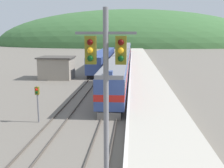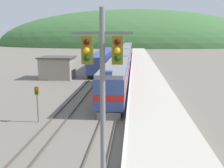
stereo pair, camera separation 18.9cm
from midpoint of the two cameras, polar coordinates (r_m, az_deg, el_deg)
The scene contains 12 objects.
track_main at distance 77.41m, azimuth 2.75°, elevation 5.06°, with size 1.52×180.00×0.16m.
track_siding at distance 77.68m, azimuth -0.71°, elevation 5.10°, with size 1.52×180.00×0.16m.
platform at distance 57.52m, azimuth 6.62°, elevation 3.32°, with size 5.57×140.00×0.94m.
distant_hills at distance 176.36m, azimuth 3.70°, elevation 8.36°, with size 178.80×80.46×46.49m.
station_shed at distance 48.29m, azimuth -12.03°, elevation 3.52°, with size 6.09×5.17×3.95m.
express_train_lead_car at distance 33.88m, azimuth 0.62°, elevation 1.26°, with size 2.93×20.30×4.66m.
carriage_second at distance 55.11m, azimuth 2.09°, elevation 5.02°, with size 2.92×20.36×4.30m.
carriage_third at distance 76.26m, azimuth 2.74°, elevation 6.68°, with size 2.92×20.36×4.30m.
carriage_fourth at distance 97.45m, azimuth 3.11°, elevation 7.62°, with size 2.92×20.36×4.30m.
siding_train at distance 62.18m, azimuth -1.98°, elevation 5.41°, with size 2.90×33.56×3.93m.
signal_mast_main at distance 9.76m, azimuth -1.88°, elevation -1.91°, with size 2.20×0.42×9.00m.
signal_post_siding at distance 24.70m, azimuth -16.15°, elevation -2.63°, with size 0.36×0.42×3.40m.
Camera 1 is at (2.09, -6.97, 8.09)m, focal length 42.00 mm.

